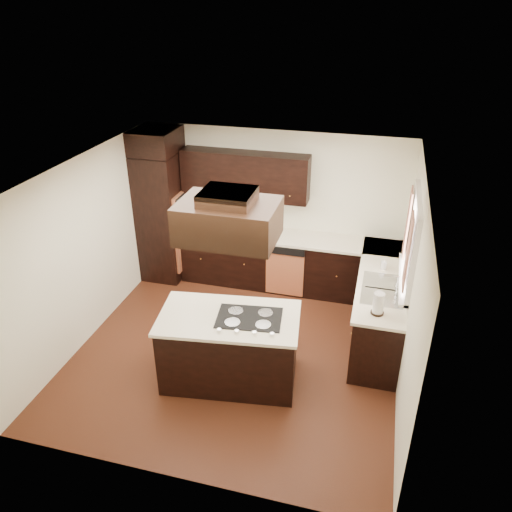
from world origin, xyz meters
name	(u,v)px	position (x,y,z in m)	size (l,w,h in m)	color
floor	(238,350)	(0.00, 0.00, -0.01)	(4.20, 4.20, 0.02)	brown
ceiling	(234,173)	(0.00, 0.00, 2.51)	(4.20, 4.20, 0.02)	white
wall_back	(274,207)	(0.00, 2.11, 1.25)	(4.20, 0.02, 2.50)	white
wall_front	(167,383)	(0.00, -2.11, 1.25)	(4.20, 0.02, 2.50)	white
wall_left	(86,250)	(-2.11, 0.00, 1.25)	(0.02, 4.20, 2.50)	white
wall_right	(411,293)	(2.11, 0.00, 1.25)	(0.02, 4.20, 2.50)	white
oven_column	(163,217)	(-1.78, 1.71, 1.06)	(0.65, 0.75, 2.12)	black
wall_oven_face	(182,215)	(-1.43, 1.71, 1.12)	(0.05, 0.62, 0.78)	#CB6D44
base_cabinets_back	(271,261)	(0.03, 1.80, 0.44)	(2.93, 0.60, 0.88)	black
base_cabinets_right	(379,306)	(1.80, 0.90, 0.44)	(0.60, 2.40, 0.88)	black
countertop_back	(271,236)	(0.03, 1.79, 0.90)	(2.93, 0.63, 0.04)	#F6ECCE
countertop_right	(382,277)	(1.79, 0.90, 0.90)	(0.63, 2.40, 0.04)	#F6ECCE
upper_cabinets	(245,175)	(-0.43, 1.93, 1.81)	(2.00, 0.34, 0.72)	black
dishwasher_front	(285,274)	(0.33, 1.50, 0.40)	(0.60, 0.05, 0.72)	#CB6D44
window_frame	(412,241)	(2.07, 0.55, 1.65)	(0.06, 1.32, 1.12)	white
window_pane	(415,241)	(2.10, 0.55, 1.65)	(0.00, 1.20, 1.00)	white
curtain_left	(408,252)	(2.01, 0.13, 1.70)	(0.02, 0.34, 0.90)	beige
curtain_right	(408,223)	(2.01, 0.97, 1.70)	(0.02, 0.34, 0.90)	beige
sink_rim	(382,289)	(1.80, 0.55, 0.92)	(0.52, 0.84, 0.01)	silver
island	(230,349)	(0.07, -0.54, 0.44)	(1.61, 0.88, 0.88)	black
island_top	(229,318)	(0.07, -0.54, 0.90)	(1.66, 0.93, 0.04)	#F6ECCE
cooktop	(249,318)	(0.31, -0.51, 0.93)	(0.76, 0.51, 0.01)	black
range_hood	(228,221)	(0.10, -0.55, 2.16)	(1.05, 0.72, 0.42)	black
hood_duct	(228,197)	(0.10, -0.55, 2.44)	(0.55, 0.50, 0.13)	black
blender_base	(209,226)	(-0.98, 1.74, 0.97)	(0.15, 0.15, 0.10)	silver
blender_pitcher	(209,216)	(-0.98, 1.74, 1.15)	(0.13, 0.13, 0.26)	silver
spice_rack	(230,222)	(-0.64, 1.81, 1.05)	(0.32, 0.08, 0.27)	black
mixing_bowl	(188,226)	(-1.32, 1.69, 0.95)	(0.28, 0.28, 0.07)	white
soap_bottle	(384,264)	(1.79, 1.10, 1.00)	(0.08, 0.08, 0.17)	white
paper_towel	(378,304)	(1.76, -0.03, 1.06)	(0.13, 0.13, 0.28)	white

